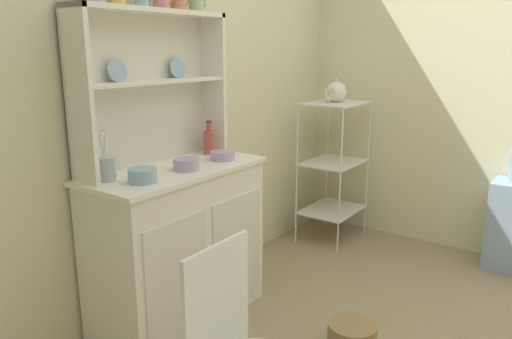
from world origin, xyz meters
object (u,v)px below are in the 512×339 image
Objects in this scene: hutch_cabinet at (179,244)px; bakers_rack at (334,157)px; porcelain_teapot at (336,92)px; hutch_shelf_unit at (149,77)px; bowl_mixing_large at (143,176)px; utensil_jar at (107,168)px; jam_bottle at (209,141)px; floor_basket at (352,337)px.

bakers_rack is at bearing -3.99° from hutch_cabinet.
hutch_shelf_unit is at bearing 170.02° from porcelain_teapot.
hutch_cabinet is 0.53m from bowl_mixing_large.
bowl_mixing_large is 0.55× the size of utensil_jar.
bakers_rack is 8.09× the size of bowl_mixing_large.
bowl_mixing_large is (-0.28, -0.24, -0.41)m from hutch_shelf_unit.
porcelain_teapot is (1.55, -0.27, -0.17)m from hutch_shelf_unit.
hutch_cabinet is at bearing -90.00° from hutch_shelf_unit.
porcelain_teapot is at bearing 180.00° from bakers_rack.
jam_bottle reaches higher than hutch_cabinet.
bakers_rack reaches higher than jam_bottle.
jam_bottle reaches higher than bowl_mixing_large.
utensil_jar is (-0.08, 0.15, 0.03)m from bowl_mixing_large.
hutch_cabinet is 0.60m from utensil_jar.
hutch_shelf_unit is 4.72× the size of jam_bottle.
hutch_cabinet is 5.07× the size of jam_bottle.
porcelain_teapot is at bearing -3.99° from hutch_cabinet.
hutch_shelf_unit is at bearing 170.03° from bakers_rack.
bakers_rack reaches higher than floor_basket.
jam_bottle is at bearing 84.91° from floor_basket.
utensil_jar reaches higher than jam_bottle.
utensil_jar is at bearing -166.57° from hutch_shelf_unit.
bakers_rack is at bearing -9.27° from jam_bottle.
hutch_shelf_unit is at bearing 104.65° from floor_basket.
hutch_cabinet is 1.07× the size of hutch_shelf_unit.
bowl_mixing_large is 1.85m from porcelain_teapot.
hutch_cabinet is at bearing 107.24° from floor_basket.
hutch_shelf_unit reaches higher than hutch_cabinet.
utensil_jar is (-0.63, 0.96, 0.84)m from floor_basket.
utensil_jar reaches higher than bakers_rack.
hutch_cabinet is at bearing 176.01° from porcelain_teapot.
hutch_shelf_unit is 0.52m from jam_bottle.
porcelain_teapot is at bearing -9.98° from hutch_shelf_unit.
jam_bottle is (0.09, 0.96, 0.85)m from floor_basket.
bowl_mixing_large is 0.68× the size of jam_bottle.
jam_bottle is (-1.19, 0.19, 0.28)m from bakers_rack.
bakers_rack is 4.43× the size of floor_basket.
jam_bottle is at bearing 13.98° from bowl_mixing_large.
hutch_shelf_unit is 3.80× the size of porcelain_teapot.
jam_bottle is (0.36, -0.08, -0.37)m from hutch_shelf_unit.
hutch_cabinet is 4.08× the size of floor_basket.
jam_bottle is at bearing 170.73° from bakers_rack.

